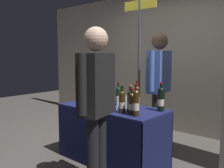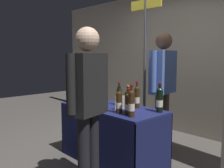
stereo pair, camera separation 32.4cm
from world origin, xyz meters
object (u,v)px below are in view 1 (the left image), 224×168
(tasting_table, at_px, (112,124))
(flower_vase, at_px, (104,100))
(featured_wine_bottle, at_px, (137,96))
(vendor_presenter, at_px, (159,80))
(wine_glass_near_vendor, at_px, (101,99))
(display_bottle_0, at_px, (122,101))
(taster_foreground_right, at_px, (96,98))
(booth_signpost, at_px, (139,55))

(tasting_table, height_order, flower_vase, flower_vase)
(featured_wine_bottle, bearing_deg, vendor_presenter, 94.77)
(wine_glass_near_vendor, height_order, vendor_presenter, vendor_presenter)
(display_bottle_0, xyz_separation_m, flower_vase, (-0.29, 0.00, -0.02))
(display_bottle_0, xyz_separation_m, wine_glass_near_vendor, (-0.48, 0.15, -0.05))
(display_bottle_0, height_order, flower_vase, flower_vase)
(featured_wine_bottle, relative_size, wine_glass_near_vendor, 2.91)
(flower_vase, xyz_separation_m, vendor_presenter, (0.19, 0.98, 0.19))
(featured_wine_bottle, bearing_deg, display_bottle_0, -82.15)
(featured_wine_bottle, bearing_deg, taster_foreground_right, -79.20)
(display_bottle_0, distance_m, booth_signpost, 1.37)
(booth_signpost, bearing_deg, flower_vase, -76.11)
(featured_wine_bottle, distance_m, flower_vase, 0.43)
(booth_signpost, bearing_deg, tasting_table, -75.06)
(featured_wine_bottle, bearing_deg, booth_signpost, 124.04)
(taster_foreground_right, bearing_deg, featured_wine_bottle, -3.34)
(taster_foreground_right, bearing_deg, flower_vase, 22.84)
(vendor_presenter, height_order, taster_foreground_right, vendor_presenter)
(vendor_presenter, bearing_deg, tasting_table, -23.76)
(display_bottle_0, xyz_separation_m, taster_foreground_right, (0.12, -0.54, 0.13))
(tasting_table, height_order, display_bottle_0, display_bottle_0)
(wine_glass_near_vendor, bearing_deg, featured_wine_bottle, 26.77)
(display_bottle_0, height_order, taster_foreground_right, taster_foreground_right)
(featured_wine_bottle, xyz_separation_m, vendor_presenter, (-0.05, 0.62, 0.17))
(featured_wine_bottle, height_order, display_bottle_0, featured_wine_bottle)
(tasting_table, distance_m, vendor_presenter, 0.99)
(flower_vase, distance_m, taster_foreground_right, 0.70)
(wine_glass_near_vendor, height_order, taster_foreground_right, taster_foreground_right)
(wine_glass_near_vendor, bearing_deg, booth_signpost, 94.94)
(vendor_presenter, height_order, booth_signpost, booth_signpost)
(wine_glass_near_vendor, distance_m, flower_vase, 0.24)
(wine_glass_near_vendor, distance_m, booth_signpost, 1.15)
(display_bottle_0, relative_size, booth_signpost, 0.14)
(featured_wine_bottle, bearing_deg, wine_glass_near_vendor, -153.23)
(taster_foreground_right, distance_m, booth_signpost, 1.86)
(tasting_table, xyz_separation_m, vendor_presenter, (0.21, 0.80, 0.55))
(wine_glass_near_vendor, bearing_deg, flower_vase, -36.62)
(display_bottle_0, bearing_deg, booth_signpost, 116.65)
(booth_signpost, bearing_deg, display_bottle_0, -63.35)
(flower_vase, height_order, taster_foreground_right, taster_foreground_right)
(featured_wine_bottle, distance_m, taster_foreground_right, 0.93)
(tasting_table, distance_m, display_bottle_0, 0.52)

